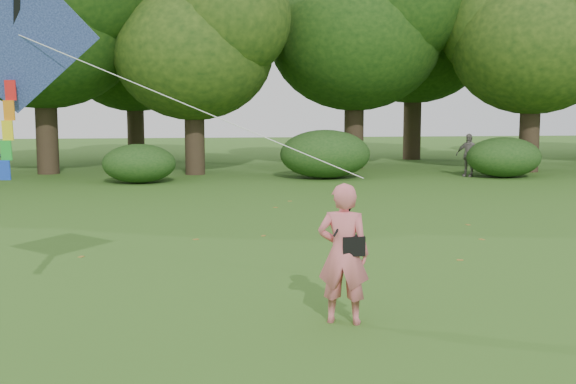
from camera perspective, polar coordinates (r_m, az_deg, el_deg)
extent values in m
plane|color=#265114|center=(10.10, 3.45, -9.87)|extent=(100.00, 100.00, 0.00)
imported|color=#E06972|center=(9.65, 4.39, -4.87)|extent=(0.80, 0.65, 1.89)
imported|color=slate|center=(29.34, 14.06, 2.84)|extent=(1.04, 0.95, 1.70)
cube|color=black|center=(9.62, 5.14, -4.22)|extent=(0.30, 0.20, 0.26)
cylinder|color=black|center=(9.52, 4.47, -2.10)|extent=(0.33, 0.14, 0.47)
cube|color=#2972B4|center=(10.07, -20.73, 11.63)|extent=(2.06, 0.50, 2.04)
cube|color=black|center=(10.10, -20.69, 11.62)|extent=(0.35, 0.66, 1.83)
cylinder|color=white|center=(9.48, -7.63, 6.69)|extent=(4.46, 0.57, 1.87)
cube|color=red|center=(10.08, -21.08, 7.52)|extent=(0.14, 0.06, 0.26)
cube|color=orange|center=(10.09, -21.18, 6.03)|extent=(0.14, 0.06, 0.26)
cube|color=yellow|center=(10.10, -21.28, 4.55)|extent=(0.14, 0.06, 0.26)
cube|color=green|center=(10.12, -21.38, 3.08)|extent=(0.14, 0.06, 0.26)
cube|color=blue|center=(10.15, -21.47, 1.61)|extent=(0.14, 0.06, 0.26)
cylinder|color=#3A2D1E|center=(31.14, -18.53, 4.91)|extent=(0.88, 0.88, 3.85)
ellipsoid|color=#1E3F11|center=(31.28, -18.83, 12.48)|extent=(8.00, 8.00, 6.80)
cylinder|color=#3A2D1E|center=(29.53, -7.38, 4.44)|extent=(0.80, 0.80, 3.15)
ellipsoid|color=#1E3F11|center=(29.56, -7.49, 10.91)|extent=(6.40, 6.40, 5.44)
cylinder|color=#3A2D1E|center=(32.23, 5.23, 5.16)|extent=(0.86, 0.86, 3.67)
ellipsoid|color=#1E3F11|center=(32.33, 5.31, 12.13)|extent=(7.60, 7.60, 6.46)
cylinder|color=#3A2D1E|center=(32.11, 18.54, 4.59)|extent=(0.83, 0.83, 3.43)
ellipsoid|color=#1E3F11|center=(32.17, 18.80, 10.98)|extent=(6.80, 6.80, 5.78)
cylinder|color=#3A2D1E|center=(37.15, -11.95, 5.16)|extent=(0.84, 0.84, 3.50)
ellipsoid|color=#1E3F11|center=(37.22, -12.10, 10.82)|extent=(7.00, 7.00, 5.95)
cylinder|color=#3A2D1E|center=(37.58, 9.79, 5.63)|extent=(0.90, 0.90, 4.02)
ellipsoid|color=#1E3F11|center=(37.70, 9.93, 11.96)|extent=(7.80, 7.80, 6.63)
ellipsoid|color=#264919|center=(26.78, -11.69, 2.22)|extent=(2.66, 2.09, 1.42)
ellipsoid|color=#264919|center=(27.87, 2.95, 3.01)|extent=(3.50, 2.75, 1.88)
ellipsoid|color=#264919|center=(29.43, 16.69, 2.65)|extent=(2.94, 2.31, 1.58)
cube|color=olive|center=(17.91, 14.04, -2.53)|extent=(0.10, 0.13, 0.01)
cube|color=olive|center=(13.94, 13.44, -5.25)|extent=(0.14, 0.12, 0.01)
cube|color=olive|center=(16.11, 15.07, -3.63)|extent=(0.12, 0.14, 0.01)
cube|color=olive|center=(15.98, -1.95, -3.47)|extent=(0.12, 0.14, 0.01)
cube|color=olive|center=(14.40, -16.03, -4.94)|extent=(0.12, 0.14, 0.01)
cube|color=olive|center=(20.21, -0.98, -1.22)|extent=(0.14, 0.14, 0.01)
cube|color=olive|center=(21.48, 0.15, -0.72)|extent=(0.13, 0.10, 0.01)
cube|color=olive|center=(15.69, -7.29, -3.73)|extent=(0.14, 0.13, 0.01)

